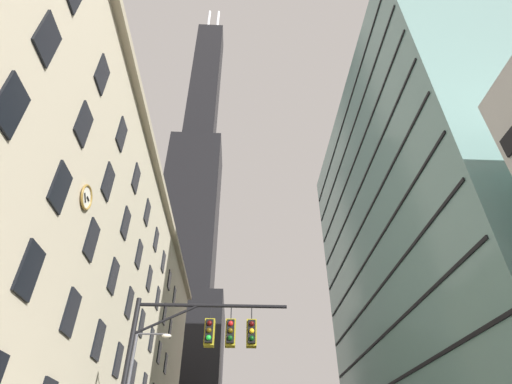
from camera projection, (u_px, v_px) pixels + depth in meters
name	position (u px, v px, depth m)	size (l,w,h in m)	color
station_building	(46.00, 312.00, 34.54)	(17.58, 57.98, 26.52)	#BCAF93
dark_skyscraper	(186.00, 250.00, 106.01)	(22.26, 22.26, 172.56)	black
glass_office_midrise	(452.00, 243.00, 42.22)	(18.96, 37.75, 43.84)	gray
traffic_signal_mast	(200.00, 350.00, 15.04)	(6.27, 0.63, 7.24)	black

